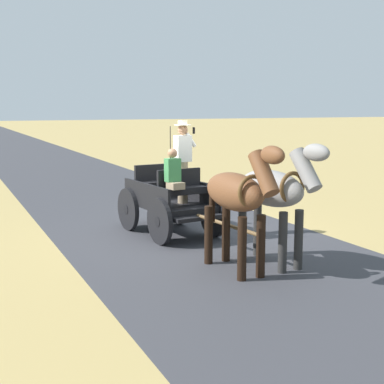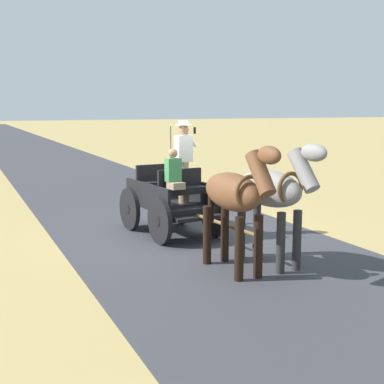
% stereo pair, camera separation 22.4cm
% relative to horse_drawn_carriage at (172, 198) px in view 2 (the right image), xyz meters
% --- Properties ---
extents(ground_plane, '(200.00, 200.00, 0.00)m').
position_rel_horse_drawn_carriage_xyz_m(ground_plane, '(-0.25, 0.09, -0.82)').
color(ground_plane, tan).
extents(road_surface, '(5.56, 160.00, 0.01)m').
position_rel_horse_drawn_carriage_xyz_m(road_surface, '(-0.25, 0.09, -0.81)').
color(road_surface, '#38383D').
rests_on(road_surface, ground).
extents(horse_drawn_carriage, '(1.67, 4.52, 2.50)m').
position_rel_horse_drawn_carriage_xyz_m(horse_drawn_carriage, '(0.00, 0.00, 0.00)').
color(horse_drawn_carriage, black).
rests_on(horse_drawn_carriage, ground).
extents(horse_near_side, '(0.79, 2.15, 2.21)m').
position_rel_horse_drawn_carriage_xyz_m(horse_near_side, '(-0.73, 2.97, 0.51)').
color(horse_near_side, gray).
rests_on(horse_near_side, ground).
extents(horse_off_side, '(0.65, 2.13, 2.21)m').
position_rel_horse_drawn_carriage_xyz_m(horse_off_side, '(0.06, 3.05, 0.51)').
color(horse_off_side, brown).
rests_on(horse_off_side, ground).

